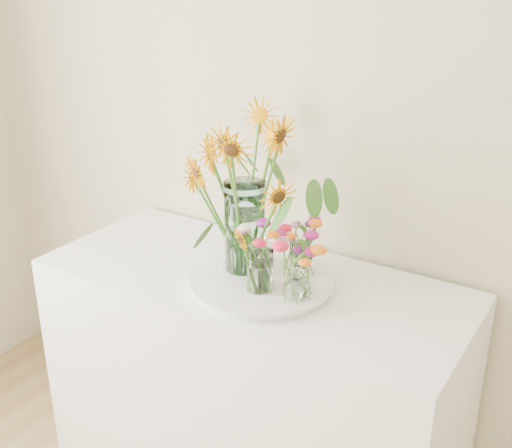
% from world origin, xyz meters
% --- Properties ---
extents(counter, '(1.40, 0.60, 0.90)m').
position_xyz_m(counter, '(-0.44, 1.93, 0.45)').
color(counter, white).
rests_on(counter, ground_plane).
extents(tray, '(0.43, 0.43, 0.02)m').
position_xyz_m(tray, '(-0.38, 1.89, 0.91)').
color(tray, white).
rests_on(tray, counter).
extents(mason_jar, '(0.17, 0.17, 0.30)m').
position_xyz_m(mason_jar, '(-0.46, 1.92, 1.07)').
color(mason_jar, '#BBEBE6').
rests_on(mason_jar, tray).
extents(sunflower_bouquet, '(0.92, 0.92, 0.55)m').
position_xyz_m(sunflower_bouquet, '(-0.46, 1.92, 1.20)').
color(sunflower_bouquet, orange).
rests_on(sunflower_bouquet, tray).
extents(small_vase_a, '(0.09, 0.09, 0.14)m').
position_xyz_m(small_vase_a, '(-0.34, 1.83, 0.99)').
color(small_vase_a, white).
rests_on(small_vase_a, tray).
extents(wildflower_posy_a, '(0.20, 0.20, 0.23)m').
position_xyz_m(wildflower_posy_a, '(-0.34, 1.83, 1.04)').
color(wildflower_posy_a, orange).
rests_on(wildflower_posy_a, tray).
extents(small_vase_b, '(0.08, 0.08, 0.11)m').
position_xyz_m(small_vase_b, '(-0.23, 1.84, 0.98)').
color(small_vase_b, white).
rests_on(small_vase_b, tray).
extents(wildflower_posy_b, '(0.20, 0.20, 0.20)m').
position_xyz_m(wildflower_posy_b, '(-0.23, 1.84, 1.03)').
color(wildflower_posy_b, orange).
rests_on(wildflower_posy_b, tray).
extents(small_vase_c, '(0.08, 0.08, 0.11)m').
position_xyz_m(small_vase_c, '(-0.29, 1.98, 0.98)').
color(small_vase_c, white).
rests_on(small_vase_c, tray).
extents(wildflower_posy_c, '(0.21, 0.21, 0.20)m').
position_xyz_m(wildflower_posy_c, '(-0.29, 1.98, 1.02)').
color(wildflower_posy_c, orange).
rests_on(wildflower_posy_c, tray).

